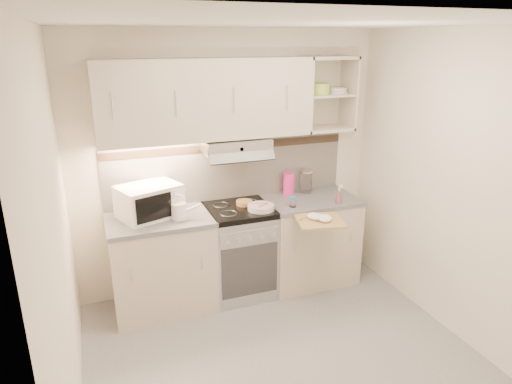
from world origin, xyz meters
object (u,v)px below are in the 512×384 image
at_px(plate_stack, 261,207).
at_px(spray_bottle, 339,195).
at_px(pink_pitcher, 289,183).
at_px(microwave, 149,201).
at_px(glass_jar, 306,181).
at_px(watering_can, 180,210).
at_px(electric_range, 240,251).
at_px(cutting_board, 320,221).

height_order(plate_stack, spray_bottle, spray_bottle).
bearing_deg(pink_pitcher, plate_stack, -145.74).
distance_m(pink_pitcher, spray_bottle, 0.54).
xyz_separation_m(microwave, spray_bottle, (1.75, -0.29, -0.07)).
bearing_deg(glass_jar, spray_bottle, -69.84).
distance_m(watering_can, glass_jar, 1.39).
bearing_deg(spray_bottle, pink_pitcher, 139.85).
bearing_deg(glass_jar, plate_stack, -153.18).
bearing_deg(pink_pitcher, electric_range, -164.74).
height_order(electric_range, watering_can, watering_can).
xyz_separation_m(electric_range, microwave, (-0.81, 0.07, 0.59)).
height_order(microwave, glass_jar, microwave).
xyz_separation_m(glass_jar, cutting_board, (-0.21, -0.69, -0.15)).
distance_m(microwave, plate_stack, 1.01).
xyz_separation_m(microwave, glass_jar, (1.61, 0.12, -0.03)).
bearing_deg(pink_pitcher, watering_can, -169.57).
relative_size(microwave, spray_bottle, 3.10).
distance_m(electric_range, spray_bottle, 1.10).
height_order(watering_can, glass_jar, glass_jar).
relative_size(microwave, glass_jar, 2.62).
distance_m(watering_can, plate_stack, 0.75).
relative_size(watering_can, cutting_board, 0.64).
relative_size(electric_range, spray_bottle, 4.58).
xyz_separation_m(pink_pitcher, glass_jar, (0.19, -0.02, 0.01)).
bearing_deg(watering_can, spray_bottle, 18.93).
relative_size(glass_jar, spray_bottle, 1.18).
bearing_deg(electric_range, watering_can, -171.71).
xyz_separation_m(microwave, pink_pitcher, (1.42, 0.13, -0.03)).
relative_size(plate_stack, spray_bottle, 1.26).
height_order(electric_range, pink_pitcher, pink_pitcher).
bearing_deg(plate_stack, spray_bottle, -6.69).
distance_m(pink_pitcher, glass_jar, 0.19).
height_order(plate_stack, pink_pitcher, pink_pitcher).
distance_m(plate_stack, cutting_board, 0.56).
height_order(electric_range, plate_stack, plate_stack).
height_order(electric_range, spray_bottle, spray_bottle).
bearing_deg(microwave, cutting_board, -42.44).
bearing_deg(glass_jar, electric_range, -166.88).
distance_m(pink_pitcher, cutting_board, 0.72).
distance_m(watering_can, pink_pitcher, 1.21).
bearing_deg(spray_bottle, watering_can, -174.16).
bearing_deg(glass_jar, cutting_board, -106.68).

